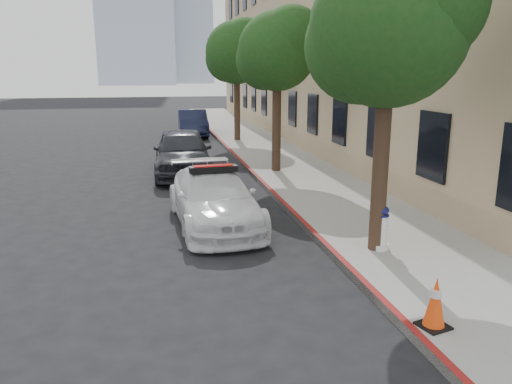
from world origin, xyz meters
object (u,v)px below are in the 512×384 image
(parked_car_far, at_px, (193,123))
(fire_hydrant, at_px, (381,228))
(police_car, at_px, (214,198))
(traffic_cone, at_px, (435,303))
(parked_car_mid, at_px, (183,152))

(parked_car_far, xyz_separation_m, fire_hydrant, (2.03, -19.13, -0.13))
(parked_car_far, bearing_deg, police_car, -91.58)
(police_car, height_order, fire_hydrant, police_car)
(fire_hydrant, xyz_separation_m, traffic_cone, (-0.62, -2.96, -0.07))
(parked_car_far, bearing_deg, traffic_cone, -84.92)
(parked_car_far, height_order, fire_hydrant, parked_car_far)
(parked_car_far, relative_size, traffic_cone, 5.98)
(police_car, relative_size, fire_hydrant, 5.10)
(parked_car_far, height_order, traffic_cone, parked_car_far)
(parked_car_far, distance_m, fire_hydrant, 19.24)
(parked_car_far, relative_size, fire_hydrant, 4.91)
(parked_car_mid, bearing_deg, police_car, -84.61)
(fire_hydrant, bearing_deg, traffic_cone, -95.30)
(police_car, height_order, traffic_cone, police_car)
(fire_hydrant, bearing_deg, police_car, 143.56)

